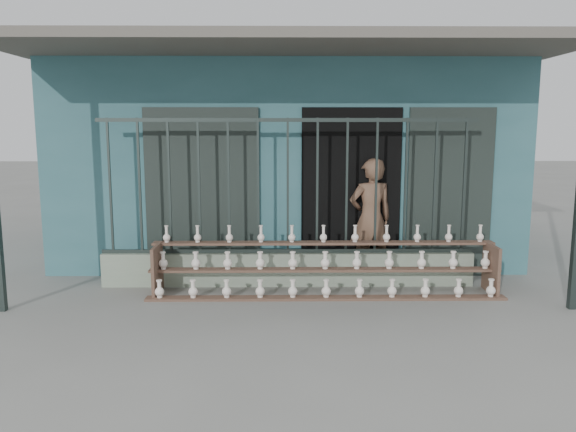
{
  "coord_description": "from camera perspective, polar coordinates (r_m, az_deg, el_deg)",
  "views": [
    {
      "loc": [
        -0.08,
        -6.11,
        2.12
      ],
      "look_at": [
        0.0,
        1.0,
        1.0
      ],
      "focal_mm": 35.0,
      "sensor_mm": 36.0,
      "label": 1
    }
  ],
  "objects": [
    {
      "name": "elderly_woman",
      "position": [
        7.98,
        8.39,
        -0.28
      ],
      "size": [
        0.69,
        0.52,
        1.7
      ],
      "primitive_type": "imported",
      "rotation": [
        0.0,
        0.0,
        3.33
      ],
      "color": "brown",
      "rests_on": "ground"
    },
    {
      "name": "ground",
      "position": [
        6.46,
        0.1,
        -10.19
      ],
      "size": [
        60.0,
        60.0,
        0.0
      ],
      "primitive_type": "plane",
      "color": "slate"
    },
    {
      "name": "security_fence",
      "position": [
        7.45,
        -0.03,
        3.01
      ],
      "size": [
        5.0,
        0.04,
        1.8
      ],
      "color": "#283330",
      "rests_on": "parapet_wall"
    },
    {
      "name": "parapet_wall",
      "position": [
        7.65,
        -0.03,
        -5.39
      ],
      "size": [
        5.0,
        0.2,
        0.45
      ],
      "primitive_type": "cube",
      "color": "gray",
      "rests_on": "ground"
    },
    {
      "name": "workshop_building",
      "position": [
        10.35,
        -0.18,
        6.19
      ],
      "size": [
        7.4,
        6.6,
        3.21
      ],
      "color": "#33656C",
      "rests_on": "ground"
    },
    {
      "name": "shelf_rack",
      "position": [
        7.23,
        3.76,
        -5.16
      ],
      "size": [
        4.5,
        0.68,
        0.85
      ],
      "color": "brown",
      "rests_on": "ground"
    }
  ]
}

